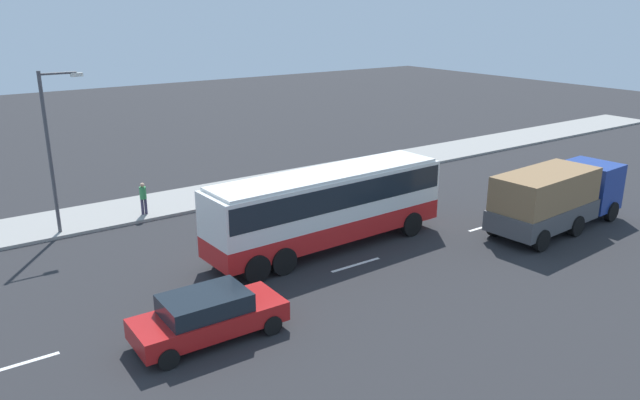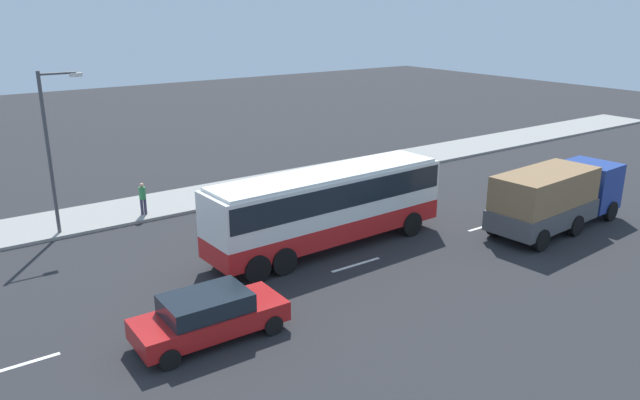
{
  "view_description": "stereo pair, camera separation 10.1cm",
  "coord_description": "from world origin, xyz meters",
  "px_view_note": "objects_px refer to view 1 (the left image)",
  "views": [
    {
      "loc": [
        -15.11,
        -20.04,
        9.9
      ],
      "look_at": [
        -1.04,
        -0.04,
        2.12
      ],
      "focal_mm": 34.27,
      "sensor_mm": 36.0,
      "label": 1
    },
    {
      "loc": [
        -15.19,
        -19.98,
        9.9
      ],
      "look_at": [
        -1.04,
        -0.04,
        2.12
      ],
      "focal_mm": 34.27,
      "sensor_mm": 36.0,
      "label": 2
    }
  ],
  "objects_px": {
    "coach_bus": "(328,201)",
    "car_red_compact": "(208,315)",
    "pedestrian_near_curb": "(143,196)",
    "cargo_truck": "(557,196)",
    "street_lamp": "(53,142)"
  },
  "relations": [
    {
      "from": "coach_bus",
      "to": "car_red_compact",
      "type": "relative_size",
      "value": 2.33
    },
    {
      "from": "car_red_compact",
      "to": "pedestrian_near_curb",
      "type": "distance_m",
      "value": 12.62
    },
    {
      "from": "coach_bus",
      "to": "pedestrian_near_curb",
      "type": "height_order",
      "value": "coach_bus"
    },
    {
      "from": "car_red_compact",
      "to": "pedestrian_near_curb",
      "type": "xyz_separation_m",
      "value": [
        2.4,
        12.39,
        0.26
      ]
    },
    {
      "from": "cargo_truck",
      "to": "car_red_compact",
      "type": "bearing_deg",
      "value": 175.43
    },
    {
      "from": "pedestrian_near_curb",
      "to": "car_red_compact",
      "type": "bearing_deg",
      "value": 0.44
    },
    {
      "from": "street_lamp",
      "to": "pedestrian_near_curb",
      "type": "bearing_deg",
      "value": 3.01
    },
    {
      "from": "coach_bus",
      "to": "cargo_truck",
      "type": "height_order",
      "value": "coach_bus"
    },
    {
      "from": "coach_bus",
      "to": "cargo_truck",
      "type": "relative_size",
      "value": 1.38
    },
    {
      "from": "street_lamp",
      "to": "cargo_truck",
      "type": "bearing_deg",
      "value": -33.26
    },
    {
      "from": "cargo_truck",
      "to": "coach_bus",
      "type": "bearing_deg",
      "value": 153.34
    },
    {
      "from": "cargo_truck",
      "to": "car_red_compact",
      "type": "relative_size",
      "value": 1.69
    },
    {
      "from": "coach_bus",
      "to": "car_red_compact",
      "type": "bearing_deg",
      "value": -153.81
    },
    {
      "from": "coach_bus",
      "to": "cargo_truck",
      "type": "bearing_deg",
      "value": -24.69
    },
    {
      "from": "cargo_truck",
      "to": "street_lamp",
      "type": "height_order",
      "value": "street_lamp"
    }
  ]
}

